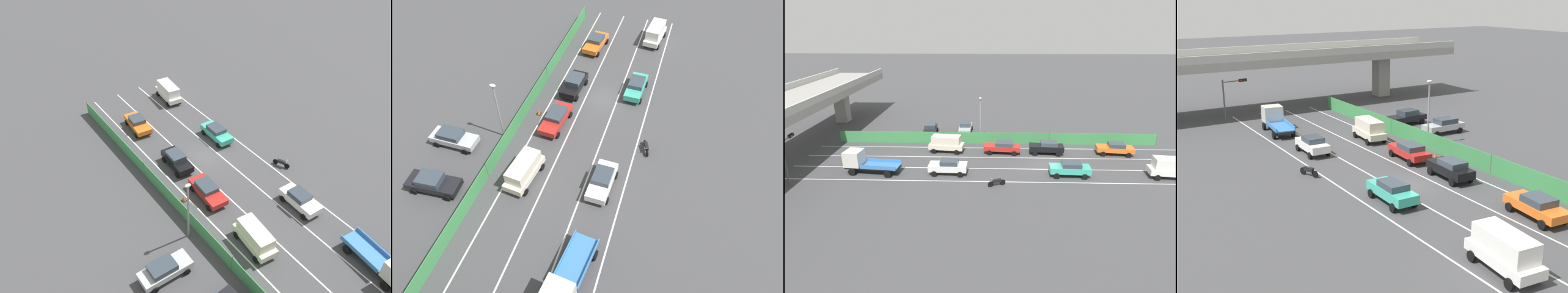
{
  "view_description": "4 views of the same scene",
  "coord_description": "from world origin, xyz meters",
  "views": [
    {
      "loc": [
        21.36,
        28.59,
        29.55
      ],
      "look_at": [
        1.24,
        0.18,
        2.22
      ],
      "focal_mm": 37.67,
      "sensor_mm": 36.0,
      "label": 1
    },
    {
      "loc": [
        -7.64,
        30.37,
        26.73
      ],
      "look_at": [
        -0.95,
        8.34,
        1.22
      ],
      "focal_mm": 34.25,
      "sensor_mm": 36.0,
      "label": 2
    },
    {
      "loc": [
        -37.46,
        6.84,
        16.01
      ],
      "look_at": [
        1.27,
        8.09,
        1.63
      ],
      "focal_mm": 30.84,
      "sensor_mm": 36.0,
      "label": 3
    },
    {
      "loc": [
        -22.11,
        -29.57,
        14.23
      ],
      "look_at": [
        -0.89,
        4.68,
        2.07
      ],
      "focal_mm": 46.43,
      "sensor_mm": 36.0,
      "label": 4
    }
  ],
  "objects": [
    {
      "name": "car_hatchback_white",
      "position": [
        -3.2,
        11.51,
        0.92
      ],
      "size": [
        2.11,
        4.29,
        1.67
      ],
      "color": "silver",
      "rests_on": "ground"
    },
    {
      "name": "car_van_white",
      "position": [
        -3.51,
        -12.85,
        1.28
      ],
      "size": [
        2.45,
        4.79,
        2.27
      ],
      "color": "silver",
      "rests_on": "ground"
    },
    {
      "name": "car_taxi_teal",
      "position": [
        -3.35,
        -1.98,
        0.91
      ],
      "size": [
        2.09,
        4.47,
        1.61
      ],
      "color": "teal",
      "rests_on": "ground"
    },
    {
      "name": "ground_plane",
      "position": [
        0.0,
        0.0,
        0.0
      ],
      "size": [
        300.0,
        300.0,
        0.0
      ],
      "primitive_type": "plane",
      "color": "#424244"
    },
    {
      "name": "parked_wagon_silver",
      "position": [
        11.78,
        10.67,
        0.91
      ],
      "size": [
        4.54,
        2.02,
        1.63
      ],
      "color": "#B2B5B7",
      "rests_on": "ground"
    },
    {
      "name": "car_van_cream",
      "position": [
        3.62,
        12.57,
        1.23
      ],
      "size": [
        2.43,
        4.62,
        2.18
      ],
      "color": "beige",
      "rests_on": "ground"
    },
    {
      "name": "car_sedan_black",
      "position": [
        3.28,
        -0.44,
        0.92
      ],
      "size": [
        2.19,
        4.43,
        1.64
      ],
      "color": "black",
      "rests_on": "ground"
    },
    {
      "name": "motorcycle",
      "position": [
        -6.08,
        6.13,
        0.46
      ],
      "size": [
        0.89,
        1.85,
        0.93
      ],
      "color": "black",
      "rests_on": "ground"
    },
    {
      "name": "lane_line_mid_left",
      "position": [
        -1.71,
        6.04,
        0.0
      ],
      "size": [
        0.14,
        48.08,
        0.01
      ],
      "primitive_type": "cube",
      "color": "silver",
      "rests_on": "ground"
    },
    {
      "name": "street_lamp",
      "position": [
        7.76,
        8.28,
        3.95
      ],
      "size": [
        0.6,
        0.36,
        6.41
      ],
      "color": "gray",
      "rests_on": "ground"
    },
    {
      "name": "flatbed_truck_blue",
      "position": [
        -3.11,
        21.17,
        1.32
      ],
      "size": [
        2.79,
        6.24,
        2.56
      ],
      "color": "black",
      "rests_on": "ground"
    },
    {
      "name": "green_fence",
      "position": [
        6.88,
        6.04,
        0.82
      ],
      "size": [
        0.1,
        44.18,
        1.65
      ],
      "color": "#3D8E4C",
      "rests_on": "ground"
    },
    {
      "name": "lane_line_mid_right",
      "position": [
        1.71,
        6.04,
        0.0
      ],
      "size": [
        0.14,
        48.08,
        0.01
      ],
      "primitive_type": "cube",
      "color": "silver",
      "rests_on": "ground"
    },
    {
      "name": "car_sedan_red",
      "position": [
        3.35,
        5.24,
        0.87
      ],
      "size": [
        2.34,
        4.78,
        1.52
      ],
      "color": "red",
      "rests_on": "ground"
    },
    {
      "name": "lane_line_right_edge",
      "position": [
        5.12,
        6.04,
        0.0
      ],
      "size": [
        0.14,
        48.08,
        0.01
      ],
      "primitive_type": "cube",
      "color": "silver",
      "rests_on": "ground"
    },
    {
      "name": "lane_line_left_edge",
      "position": [
        -5.12,
        6.04,
        0.0
      ],
      "size": [
        0.14,
        48.08,
        0.01
      ],
      "primitive_type": "cube",
      "color": "silver",
      "rests_on": "ground"
    },
    {
      "name": "car_taxi_orange",
      "position": [
        3.31,
        -9.16,
        0.87
      ],
      "size": [
        2.45,
        4.75,
        1.55
      ],
      "color": "orange",
      "rests_on": "ground"
    },
    {
      "name": "traffic_cone",
      "position": [
        5.62,
        4.38,
        0.29
      ],
      "size": [
        0.47,
        0.47,
        0.62
      ],
      "color": "orange",
      "rests_on": "ground"
    }
  ]
}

